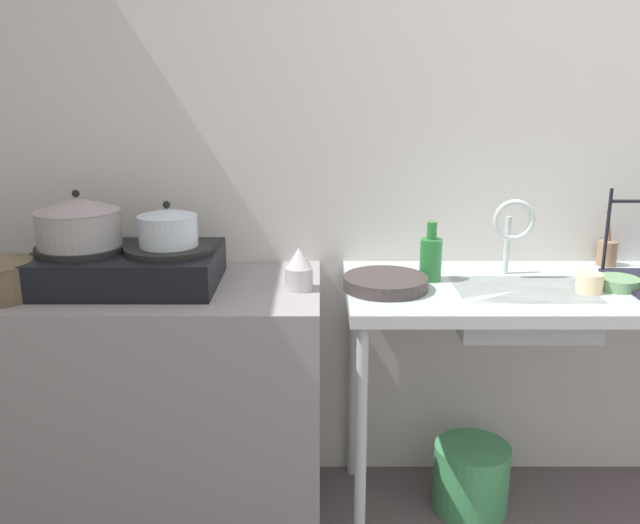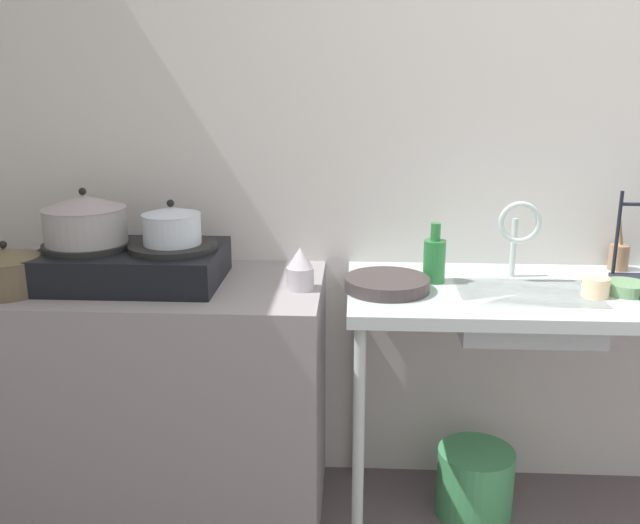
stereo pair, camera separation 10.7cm
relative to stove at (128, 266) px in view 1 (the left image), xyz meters
name	(u,v)px [view 1 (the left image)]	position (x,y,z in m)	size (l,w,h in m)	color
wall_back	(617,133)	(1.68, 0.35, 0.40)	(5.35, 0.10, 2.64)	beige
counter_concrete	(149,404)	(0.03, 0.00, -0.49)	(1.18, 0.59, 0.86)	gray
counter_sink	(551,306)	(1.38, 0.00, -0.13)	(1.33, 0.59, 0.86)	#B2C0BF
stove	(128,266)	(0.00, 0.00, 0.00)	(0.59, 0.39, 0.13)	black
pot_on_left_burner	(80,221)	(-0.14, 0.00, 0.15)	(0.27, 0.27, 0.18)	gray
pot_on_right_burner	(170,227)	(0.14, 0.00, 0.13)	(0.19, 0.19, 0.14)	silver
pot_beside_stove	(0,275)	(-0.36, -0.13, 0.01)	(0.24, 0.24, 0.17)	brown
percolator	(301,269)	(0.56, -0.04, 0.00)	(0.09, 0.09, 0.14)	silver
sink_basin	(523,309)	(1.28, -0.04, -0.13)	(0.43, 0.30, 0.13)	#B2C0BF
faucet	(515,225)	(1.27, 0.09, 0.12)	(0.14, 0.08, 0.27)	#B2C0BF
frying_pan	(388,283)	(0.84, -0.04, -0.04)	(0.27, 0.27, 0.04)	#393131
cup_by_rack	(592,283)	(1.48, -0.07, -0.03)	(0.08, 0.08, 0.06)	beige
small_bowl_on_drainboard	(620,283)	(1.58, -0.04, -0.05)	(0.14, 0.14, 0.04)	#689765
bottle_by_sink	(433,258)	(0.99, 0.06, 0.01)	(0.07, 0.07, 0.20)	#257033
utensil_jar	(609,253)	(1.66, 0.24, -0.02)	(0.07, 0.07, 0.21)	#936E51
bucket_on_floor	(473,477)	(1.17, 0.03, -0.80)	(0.27, 0.27, 0.25)	#419358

